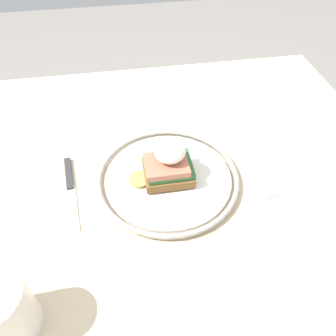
{
  "coord_description": "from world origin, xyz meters",
  "views": [
    {
      "loc": [
        0.08,
        0.39,
        1.22
      ],
      "look_at": [
        0.01,
        -0.02,
        0.79
      ],
      "focal_mm": 35.0,
      "sensor_mm": 36.0,
      "label": 1
    }
  ],
  "objects_px": {
    "plate": "(168,178)",
    "sandwich": "(168,164)",
    "knife": "(70,186)",
    "cup": "(3,311)",
    "fork": "(253,172)"
  },
  "relations": [
    {
      "from": "fork",
      "to": "cup",
      "type": "relative_size",
      "value": 1.6
    },
    {
      "from": "plate",
      "to": "sandwich",
      "type": "distance_m",
      "value": 0.04
    },
    {
      "from": "sandwich",
      "to": "plate",
      "type": "bearing_deg",
      "value": 60.43
    },
    {
      "from": "fork",
      "to": "knife",
      "type": "relative_size",
      "value": 0.83
    },
    {
      "from": "knife",
      "to": "cup",
      "type": "bearing_deg",
      "value": 74.73
    },
    {
      "from": "sandwich",
      "to": "knife",
      "type": "bearing_deg",
      "value": -4.18
    },
    {
      "from": "fork",
      "to": "cup",
      "type": "bearing_deg",
      "value": 27.25
    },
    {
      "from": "cup",
      "to": "sandwich",
      "type": "bearing_deg",
      "value": -138.1
    },
    {
      "from": "plate",
      "to": "knife",
      "type": "height_order",
      "value": "plate"
    },
    {
      "from": "plate",
      "to": "fork",
      "type": "distance_m",
      "value": 0.17
    },
    {
      "from": "fork",
      "to": "sandwich",
      "type": "bearing_deg",
      "value": -3.09
    },
    {
      "from": "cup",
      "to": "knife",
      "type": "bearing_deg",
      "value": -105.27
    },
    {
      "from": "sandwich",
      "to": "fork",
      "type": "distance_m",
      "value": 0.17
    },
    {
      "from": "fork",
      "to": "knife",
      "type": "distance_m",
      "value": 0.35
    },
    {
      "from": "fork",
      "to": "cup",
      "type": "height_order",
      "value": "cup"
    }
  ]
}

